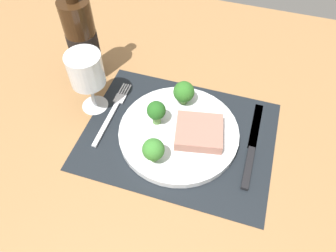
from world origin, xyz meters
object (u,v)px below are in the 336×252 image
Objects in this scene: fork at (112,112)px; wine_glass at (86,73)px; steak at (199,132)px; knife at (251,150)px; plate at (179,133)px; wine_bottle at (82,41)px.

wine_glass is (-4.88, 1.05, 9.96)cm from fork.
steak is 0.42× the size of knife.
plate reaches higher than fork.
plate is 1.72× the size of wine_glass.
knife is 1.53× the size of wine_glass.
knife is 38.17cm from wine_glass.
plate is 1.12× the size of knife.
plate is at bearing -6.69° from wine_glass.
plate is 0.86× the size of wine_bottle.
fork is at bearing 175.98° from steak.
knife is (11.34, 0.56, -2.47)cm from steak.
plate is 4.79cm from steak.
wine_bottle is at bearing 162.87° from knife.
plate is 16.29cm from fork.
fork is at bearing 175.99° from knife.
knife is at bearing -14.72° from wine_bottle.
knife is at bearing 2.80° from steak.
steak is at bearing -179.61° from knife.
steak is at bearing -20.66° from wine_bottle.
knife is (31.93, -0.89, 0.05)cm from fork.
plate is 2.66× the size of steak.
wine_bottle is (-26.53, 11.63, 9.59)cm from plate.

